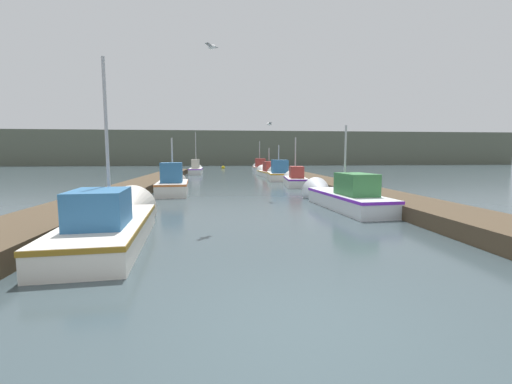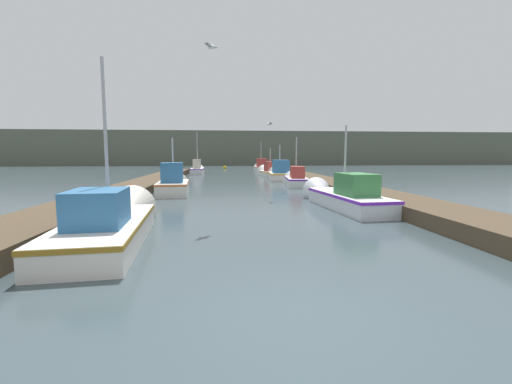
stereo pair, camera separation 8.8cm
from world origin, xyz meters
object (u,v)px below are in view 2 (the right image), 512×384
object	(u,v)px
fishing_boat_6	(198,169)
channel_buoy	(225,168)
mooring_piling_1	(169,174)
seagull_lead	(211,47)
fishing_boat_1	(341,196)
fishing_boat_7	(261,167)
seagull_1	(270,124)
fishing_boat_2	(174,184)
fishing_boat_4	(279,173)
fishing_boat_5	(270,171)
fishing_boat_3	(296,179)
mooring_piling_2	(274,169)
fishing_boat_0	(114,221)
mooring_piling_0	(267,166)

from	to	relation	value
fishing_boat_6	channel_buoy	distance (m)	13.39
mooring_piling_1	seagull_lead	bearing A→B (deg)	-76.18
fishing_boat_1	channel_buoy	xyz separation A→B (m)	(-4.52, 38.05, -0.29)
fishing_boat_7	seagull_1	xyz separation A→B (m)	(-2.57, -26.86, 3.05)
fishing_boat_2	fishing_boat_4	xyz separation A→B (m)	(7.41, 9.51, 0.01)
mooring_piling_1	fishing_boat_4	bearing A→B (deg)	13.09
fishing_boat_4	mooring_piling_1	xyz separation A→B (m)	(-8.80, -2.05, 0.09)
mooring_piling_1	fishing_boat_2	bearing A→B (deg)	-79.39
fishing_boat_7	mooring_piling_1	size ratio (longest dim) A/B	3.88
fishing_boat_5	fishing_boat_6	world-z (taller)	fishing_boat_6
fishing_boat_3	fishing_boat_5	size ratio (longest dim) A/B	0.84
fishing_boat_1	fishing_boat_5	world-z (taller)	fishing_boat_1
fishing_boat_3	fishing_boat_4	world-z (taller)	fishing_boat_3
fishing_boat_4	mooring_piling_2	xyz separation A→B (m)	(0.88, 9.23, 0.02)
fishing_boat_5	seagull_lead	distance (m)	23.82
fishing_boat_7	seagull_1	world-z (taller)	fishing_boat_7
fishing_boat_0	mooring_piling_1	bearing A→B (deg)	88.98
fishing_boat_6	mooring_piling_1	xyz separation A→B (m)	(-1.28, -12.13, 0.15)
mooring_piling_2	channel_buoy	size ratio (longest dim) A/B	1.03
mooring_piling_0	fishing_boat_2	bearing A→B (deg)	-107.90
fishing_boat_1	fishing_boat_3	xyz separation A→B (m)	(0.19, 9.76, -0.03)
fishing_boat_2	fishing_boat_3	bearing A→B (deg)	25.27
channel_buoy	fishing_boat_0	bearing A→B (deg)	-94.23
fishing_boat_5	channel_buoy	size ratio (longest dim) A/B	5.46
fishing_boat_7	channel_buoy	world-z (taller)	fishing_boat_7
mooring_piling_2	seagull_1	bearing A→B (deg)	-99.01
fishing_boat_2	fishing_boat_3	xyz separation A→B (m)	(7.68, 4.33, -0.10)
mooring_piling_2	fishing_boat_0	bearing A→B (deg)	-106.55
fishing_boat_2	mooring_piling_1	world-z (taller)	fishing_boat_2
fishing_boat_5	mooring_piling_1	bearing A→B (deg)	-143.78
fishing_boat_3	fishing_boat_0	bearing A→B (deg)	-113.15
seagull_lead	fishing_boat_7	bearing A→B (deg)	-154.54
fishing_boat_1	seagull_1	world-z (taller)	seagull_1
fishing_boat_1	mooring_piling_2	bearing A→B (deg)	83.25
fishing_boat_0	seagull_1	distance (m)	9.39
fishing_boat_2	mooring_piling_2	size ratio (longest dim) A/B	4.13
fishing_boat_2	mooring_piling_0	size ratio (longest dim) A/B	4.29
fishing_boat_6	fishing_boat_7	world-z (taller)	fishing_boat_6
fishing_boat_7	fishing_boat_0	bearing A→B (deg)	-102.30
fishing_boat_5	mooring_piling_0	size ratio (longest dim) A/B	5.51
fishing_boat_6	seagull_1	xyz separation A→B (m)	(5.04, -22.11, 3.10)
fishing_boat_0	fishing_boat_2	distance (m)	9.75
fishing_boat_1	fishing_boat_7	bearing A→B (deg)	85.16
fishing_boat_5	channel_buoy	world-z (taller)	fishing_boat_5
fishing_boat_3	fishing_boat_4	distance (m)	5.18
fishing_boat_5	seagull_lead	world-z (taller)	seagull_lead
fishing_boat_4	seagull_lead	size ratio (longest dim) A/B	9.20
fishing_boat_1	mooring_piling_0	distance (m)	31.71
fishing_boat_4	fishing_boat_5	distance (m)	5.41
fishing_boat_0	fishing_boat_2	size ratio (longest dim) A/B	1.40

